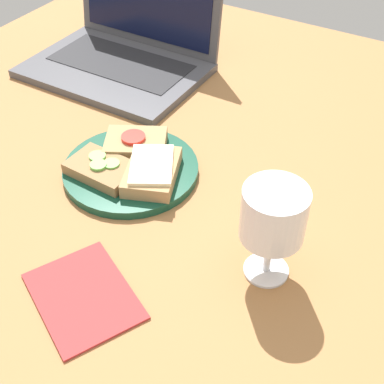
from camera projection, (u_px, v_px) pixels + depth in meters
wooden_table at (183, 211)px, 82.44cm from camera, size 140.00×140.00×3.00cm
plate at (131, 170)px, 86.50cm from camera, size 21.90×21.90×1.39cm
sandwich_with_cheese at (152, 171)px, 83.06cm from camera, size 11.19×13.31×2.86cm
sandwich_with_tomato at (136, 143)px, 88.66cm from camera, size 12.35×11.38×2.80cm
sandwich_with_cucumber at (102, 168)px, 84.05cm from camera, size 11.09×7.42×2.33cm
wine_glass at (273, 217)px, 64.85cm from camera, size 8.19×8.19×14.17cm
laptop at (125, 46)px, 110.92cm from camera, size 35.52×27.41×22.60cm
napkin at (84, 296)px, 68.21cm from camera, size 18.51×16.96×0.40cm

